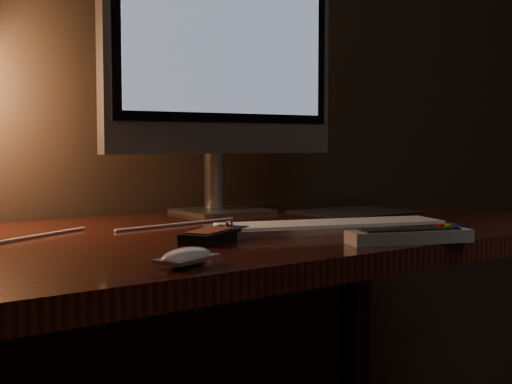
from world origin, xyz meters
TOP-DOWN VIEW (x-y plane):
  - desk at (0.00, 1.93)m, footprint 1.60×0.75m
  - monitor at (0.24, 2.11)m, footprint 0.60×0.19m
  - keyboard at (0.21, 1.72)m, footprint 0.48×0.27m
  - mousepad at (0.50, 1.94)m, footprint 0.26×0.21m
  - mouse at (-0.20, 1.55)m, footprint 0.10×0.08m
  - media_remote at (-0.04, 1.73)m, footprint 0.16×0.12m
  - tv_remote at (0.21, 1.52)m, footprint 0.22×0.13m
  - cable at (-0.13, 1.94)m, footprint 0.59×0.17m

SIDE VIEW (x-z plane):
  - desk at x=0.00m, z-range 0.25..1.00m
  - mousepad at x=0.50m, z-range 0.75..0.75m
  - cable at x=-0.13m, z-range 0.75..0.76m
  - keyboard at x=0.21m, z-range 0.75..0.77m
  - mouse at x=-0.20m, z-range 0.75..0.77m
  - media_remote at x=-0.04m, z-range 0.75..0.77m
  - tv_remote at x=0.21m, z-range 0.75..0.78m
  - monitor at x=0.24m, z-range 0.81..1.44m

